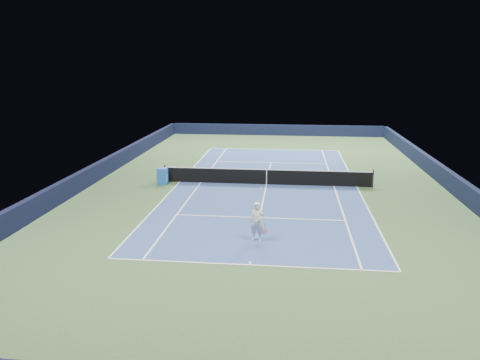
# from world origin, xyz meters

# --- Properties ---
(ground) EXTENTS (40.00, 40.00, 0.00)m
(ground) POSITION_xyz_m (0.00, 0.00, 0.00)
(ground) COLOR #314F2B
(ground) RESTS_ON ground
(wall_far) EXTENTS (22.00, 0.35, 1.10)m
(wall_far) POSITION_xyz_m (0.00, 19.82, 0.55)
(wall_far) COLOR black
(wall_far) RESTS_ON ground
(wall_right) EXTENTS (0.35, 40.00, 1.10)m
(wall_right) POSITION_xyz_m (10.82, 0.00, 0.55)
(wall_right) COLOR black
(wall_right) RESTS_ON ground
(wall_left) EXTENTS (0.35, 40.00, 1.10)m
(wall_left) POSITION_xyz_m (-10.82, 0.00, 0.55)
(wall_left) COLOR black
(wall_left) RESTS_ON ground
(court_surface) EXTENTS (10.97, 23.77, 0.01)m
(court_surface) POSITION_xyz_m (0.00, 0.00, 0.00)
(court_surface) COLOR navy
(court_surface) RESTS_ON ground
(baseline_far) EXTENTS (10.97, 0.08, 0.00)m
(baseline_far) POSITION_xyz_m (0.00, 11.88, 0.01)
(baseline_far) COLOR white
(baseline_far) RESTS_ON ground
(baseline_near) EXTENTS (10.97, 0.08, 0.00)m
(baseline_near) POSITION_xyz_m (0.00, -11.88, 0.01)
(baseline_near) COLOR white
(baseline_near) RESTS_ON ground
(sideline_doubles_right) EXTENTS (0.08, 23.77, 0.00)m
(sideline_doubles_right) POSITION_xyz_m (5.49, 0.00, 0.01)
(sideline_doubles_right) COLOR white
(sideline_doubles_right) RESTS_ON ground
(sideline_doubles_left) EXTENTS (0.08, 23.77, 0.00)m
(sideline_doubles_left) POSITION_xyz_m (-5.49, 0.00, 0.01)
(sideline_doubles_left) COLOR white
(sideline_doubles_left) RESTS_ON ground
(sideline_singles_right) EXTENTS (0.08, 23.77, 0.00)m
(sideline_singles_right) POSITION_xyz_m (4.12, 0.00, 0.01)
(sideline_singles_right) COLOR white
(sideline_singles_right) RESTS_ON ground
(sideline_singles_left) EXTENTS (0.08, 23.77, 0.00)m
(sideline_singles_left) POSITION_xyz_m (-4.12, 0.00, 0.01)
(sideline_singles_left) COLOR white
(sideline_singles_left) RESTS_ON ground
(service_line_far) EXTENTS (8.23, 0.08, 0.00)m
(service_line_far) POSITION_xyz_m (0.00, 6.40, 0.01)
(service_line_far) COLOR white
(service_line_far) RESTS_ON ground
(service_line_near) EXTENTS (8.23, 0.08, 0.00)m
(service_line_near) POSITION_xyz_m (0.00, -6.40, 0.01)
(service_line_near) COLOR white
(service_line_near) RESTS_ON ground
(center_service_line) EXTENTS (0.08, 12.80, 0.00)m
(center_service_line) POSITION_xyz_m (0.00, 0.00, 0.01)
(center_service_line) COLOR white
(center_service_line) RESTS_ON ground
(center_mark_far) EXTENTS (0.08, 0.30, 0.00)m
(center_mark_far) POSITION_xyz_m (0.00, 11.73, 0.01)
(center_mark_far) COLOR white
(center_mark_far) RESTS_ON ground
(center_mark_near) EXTENTS (0.08, 0.30, 0.00)m
(center_mark_near) POSITION_xyz_m (0.00, -11.73, 0.01)
(center_mark_near) COLOR white
(center_mark_near) RESTS_ON ground
(tennis_net) EXTENTS (12.90, 0.10, 1.07)m
(tennis_net) POSITION_xyz_m (0.00, 0.00, 0.50)
(tennis_net) COLOR black
(tennis_net) RESTS_ON ground
(sponsor_cube) EXTENTS (0.66, 0.59, 1.00)m
(sponsor_cube) POSITION_xyz_m (-6.40, -0.60, 0.50)
(sponsor_cube) COLOR blue
(sponsor_cube) RESTS_ON ground
(tennis_player) EXTENTS (0.81, 1.29, 2.08)m
(tennis_player) POSITION_xyz_m (0.10, -9.43, 0.85)
(tennis_player) COLOR silver
(tennis_player) RESTS_ON ground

